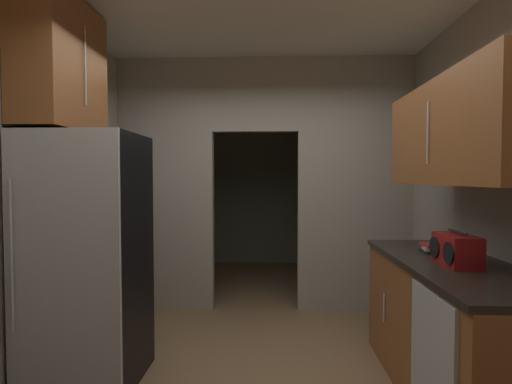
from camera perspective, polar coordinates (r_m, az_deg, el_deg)
name	(u,v)px	position (r m, az deg, el deg)	size (l,w,h in m)	color
kitchen_overhead_slab	(260,8)	(3.47, 0.63, 25.16)	(3.69, 7.52, 0.06)	silver
kitchen_partition	(266,175)	(4.43, 1.44, 2.44)	(3.29, 0.12, 2.82)	#9E998C
adjoining_room_shell	(266,183)	(6.14, 1.49, 1.36)	(3.29, 2.50, 2.82)	gray
refrigerator	(88,259)	(3.14, -23.23, -8.89)	(0.75, 0.74, 1.81)	black
lower_cabinet_run	(452,331)	(3.07, 26.60, -17.62)	(0.69, 1.81, 0.94)	brown
dishwasher	(432,373)	(2.52, 24.16, -22.81)	(0.02, 0.56, 0.88)	#B7BABC
upper_cabinet_counterside	(456,132)	(2.91, 27.03, 7.72)	(0.36, 1.63, 0.68)	brown
upper_cabinet_fridgeside	(61,66)	(3.38, -26.41, 16.07)	(0.36, 0.83, 0.97)	brown
boombox	(456,250)	(2.82, 27.06, -7.51)	(0.20, 0.34, 0.22)	maroon
book_stack	(431,248)	(3.23, 24.12, -7.45)	(0.14, 0.18, 0.06)	black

